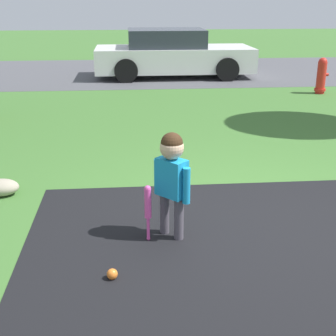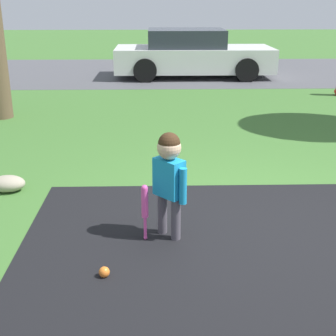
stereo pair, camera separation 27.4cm
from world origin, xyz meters
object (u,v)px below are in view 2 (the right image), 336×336
(baseball_bat, at_px, (145,205))
(sports_ball, at_px, (104,272))
(child, at_px, (169,171))
(parked_car, at_px, (192,54))

(baseball_bat, bearing_deg, sports_ball, -117.47)
(child, height_order, sports_ball, child)
(child, height_order, parked_car, parked_car)
(child, relative_size, baseball_bat, 1.85)
(child, relative_size, sports_ball, 11.41)
(child, xyz_separation_m, sports_ball, (-0.56, -0.70, -0.63))
(sports_ball, relative_size, parked_car, 0.02)
(child, distance_m, sports_ball, 1.10)
(child, bearing_deg, baseball_bat, -117.45)
(sports_ball, bearing_deg, child, 51.37)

